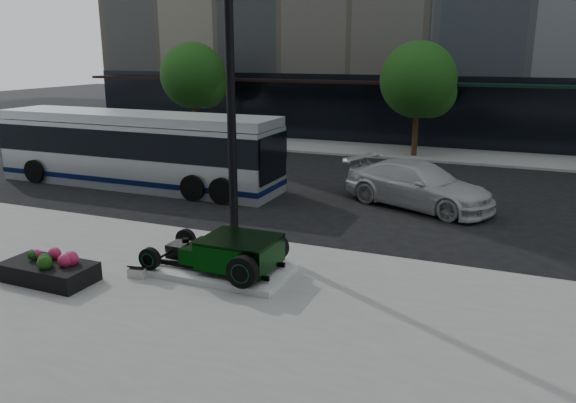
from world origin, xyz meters
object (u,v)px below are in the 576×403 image
at_px(flower_planter, 49,270).
at_px(hot_rod, 232,252).
at_px(transit_bus, 137,149).
at_px(white_sedan, 418,185).
at_px(lamppost, 231,106).

bearing_deg(flower_planter, hot_rod, 27.19).
relative_size(transit_bus, white_sedan, 2.25).
relative_size(lamppost, white_sedan, 1.50).
distance_m(lamppost, white_sedan, 7.78).
height_order(hot_rod, flower_planter, hot_rod).
xyz_separation_m(lamppost, flower_planter, (-2.52, -4.44, -3.48)).
bearing_deg(lamppost, hot_rod, -63.20).
relative_size(lamppost, transit_bus, 0.67).
bearing_deg(white_sedan, flower_planter, 168.46).
xyz_separation_m(flower_planter, transit_bus, (-4.38, 9.21, 1.11)).
height_order(lamppost, flower_planter, lamppost).
relative_size(flower_planter, transit_bus, 0.18).
bearing_deg(transit_bus, lamppost, -34.61).
bearing_deg(transit_bus, hot_rod, -41.66).
bearing_deg(hot_rod, lamppost, 116.80).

